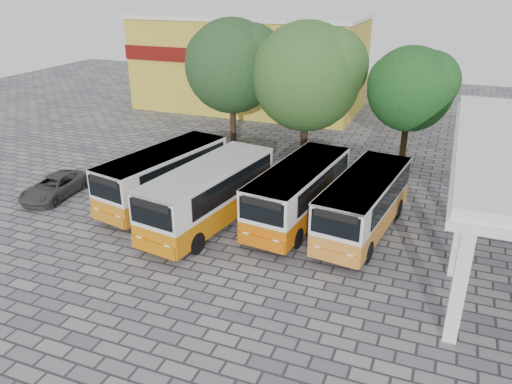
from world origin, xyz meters
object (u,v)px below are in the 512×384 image
at_px(bus_far_right, 364,201).
at_px(parked_car, 54,187).
at_px(bus_centre_right, 299,190).
at_px(bus_centre_left, 209,192).
at_px(bus_far_left, 164,174).

distance_m(bus_far_right, parked_car, 16.91).
relative_size(bus_far_right, parked_car, 1.85).
xyz_separation_m(bus_centre_right, parked_car, (-13.51, -2.13, -1.06)).
height_order(bus_centre_left, bus_centre_right, bus_centre_left).
distance_m(bus_far_left, bus_centre_left, 3.75).
xyz_separation_m(bus_far_left, bus_centre_right, (7.37, 0.49, -0.01)).
distance_m(bus_centre_right, parked_car, 13.72).
relative_size(bus_centre_left, parked_car, 1.98).
distance_m(bus_far_left, bus_far_right, 10.63).
bearing_deg(bus_far_left, bus_centre_left, -11.87).
bearing_deg(bus_centre_right, bus_centre_left, -146.48).
xyz_separation_m(bus_far_left, parked_car, (-6.14, -1.65, -1.07)).
bearing_deg(bus_far_right, parked_car, -165.48).
xyz_separation_m(bus_centre_left, bus_far_right, (7.18, 1.91, -0.11)).
distance_m(bus_centre_left, parked_car, 9.64).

